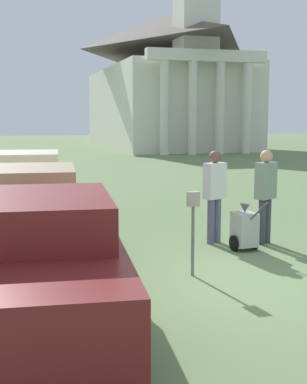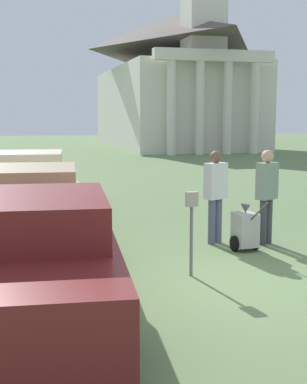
{
  "view_description": "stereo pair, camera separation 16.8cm",
  "coord_description": "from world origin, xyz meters",
  "px_view_note": "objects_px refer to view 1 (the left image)",
  "views": [
    {
      "loc": [
        -2.98,
        -6.86,
        2.4
      ],
      "look_at": [
        -0.58,
        1.92,
        1.1
      ],
      "focal_mm": 50.0,
      "sensor_mm": 36.0,
      "label": 1
    },
    {
      "loc": [
        -2.82,
        -6.9,
        2.4
      ],
      "look_at": [
        -0.58,
        1.92,
        1.1
      ],
      "focal_mm": 50.0,
      "sensor_mm": 36.0,
      "label": 2
    }
  ],
  "objects_px": {
    "parked_car_tan": "(31,210)",
    "church": "(166,74)",
    "parked_car_cream": "(25,184)",
    "person_worker": "(215,191)",
    "parked_car_maroon": "(43,254)",
    "parking_meter": "(193,217)",
    "equipment_cart": "(245,229)",
    "person_supervisor": "(266,190)"
  },
  "relations": [
    {
      "from": "parked_car_tan",
      "to": "church",
      "type": "height_order",
      "value": "church"
    },
    {
      "from": "parked_car_tan",
      "to": "parked_car_cream",
      "type": "height_order",
      "value": "parked_car_cream"
    },
    {
      "from": "person_worker",
      "to": "parked_car_tan",
      "type": "bearing_deg",
      "value": -34.53
    },
    {
      "from": "parked_car_tan",
      "to": "person_worker",
      "type": "bearing_deg",
      "value": -6.1
    },
    {
      "from": "parked_car_maroon",
      "to": "parking_meter",
      "type": "height_order",
      "value": "parked_car_maroon"
    },
    {
      "from": "parked_car_tan",
      "to": "parked_car_cream",
      "type": "relative_size",
      "value": 1.03
    },
    {
      "from": "parked_car_maroon",
      "to": "person_worker",
      "type": "height_order",
      "value": "person_worker"
    },
    {
      "from": "parking_meter",
      "to": "equipment_cart",
      "type": "relative_size",
      "value": 1.29
    },
    {
      "from": "church",
      "to": "parked_car_maroon",
      "type": "bearing_deg",
      "value": -109.08
    },
    {
      "from": "parked_car_cream",
      "to": "equipment_cart",
      "type": "bearing_deg",
      "value": -49.14
    },
    {
      "from": "parked_car_tan",
      "to": "parking_meter",
      "type": "xyz_separation_m",
      "value": [
        2.25,
        -2.55,
        0.22
      ]
    },
    {
      "from": "person_worker",
      "to": "person_supervisor",
      "type": "xyz_separation_m",
      "value": [
        0.9,
        -0.3,
        0.01
      ]
    },
    {
      "from": "parked_car_tan",
      "to": "church",
      "type": "bearing_deg",
      "value": 74.21
    },
    {
      "from": "person_worker",
      "to": "church",
      "type": "relative_size",
      "value": 0.07
    },
    {
      "from": "church",
      "to": "person_supervisor",
      "type": "bearing_deg",
      "value": -103.26
    },
    {
      "from": "person_worker",
      "to": "equipment_cart",
      "type": "height_order",
      "value": "person_worker"
    },
    {
      "from": "parking_meter",
      "to": "person_worker",
      "type": "distance_m",
      "value": 2.18
    },
    {
      "from": "parked_car_maroon",
      "to": "equipment_cart",
      "type": "height_order",
      "value": "parked_car_maroon"
    },
    {
      "from": "parked_car_maroon",
      "to": "parked_car_tan",
      "type": "bearing_deg",
      "value": 95.18
    },
    {
      "from": "parked_car_tan",
      "to": "parked_car_maroon",
      "type": "bearing_deg",
      "value": -84.82
    },
    {
      "from": "parked_car_cream",
      "to": "parking_meter",
      "type": "height_order",
      "value": "parked_car_cream"
    },
    {
      "from": "person_worker",
      "to": "equipment_cart",
      "type": "relative_size",
      "value": 1.77
    },
    {
      "from": "parked_car_cream",
      "to": "church",
      "type": "relative_size",
      "value": 0.2
    },
    {
      "from": "parking_meter",
      "to": "church",
      "type": "xyz_separation_m",
      "value": [
        9.37,
        32.89,
        4.7
      ]
    },
    {
      "from": "parked_car_tan",
      "to": "equipment_cart",
      "type": "height_order",
      "value": "parked_car_tan"
    },
    {
      "from": "equipment_cart",
      "to": "church",
      "type": "relative_size",
      "value": 0.04
    },
    {
      "from": "parked_car_cream",
      "to": "church",
      "type": "bearing_deg",
      "value": 71.52
    },
    {
      "from": "parked_car_maroon",
      "to": "parked_car_tan",
      "type": "height_order",
      "value": "parked_car_tan"
    },
    {
      "from": "parked_car_maroon",
      "to": "person_worker",
      "type": "xyz_separation_m",
      "value": [
        3.35,
        2.61,
        0.33
      ]
    },
    {
      "from": "parked_car_maroon",
      "to": "parked_car_cream",
      "type": "height_order",
      "value": "parked_car_cream"
    },
    {
      "from": "church",
      "to": "equipment_cart",
      "type": "bearing_deg",
      "value": -104.1
    },
    {
      "from": "person_worker",
      "to": "church",
      "type": "height_order",
      "value": "church"
    },
    {
      "from": "person_supervisor",
      "to": "equipment_cart",
      "type": "distance_m",
      "value": 0.92
    },
    {
      "from": "person_supervisor",
      "to": "equipment_cart",
      "type": "relative_size",
      "value": 1.78
    },
    {
      "from": "parking_meter",
      "to": "parked_car_cream",
      "type": "bearing_deg",
      "value": 109.55
    },
    {
      "from": "parking_meter",
      "to": "church",
      "type": "relative_size",
      "value": 0.05
    },
    {
      "from": "parked_car_cream",
      "to": "parking_meter",
      "type": "distance_m",
      "value": 6.74
    },
    {
      "from": "person_worker",
      "to": "equipment_cart",
      "type": "xyz_separation_m",
      "value": [
        0.33,
        -0.65,
        -0.62
      ]
    },
    {
      "from": "person_worker",
      "to": "parked_car_maroon",
      "type": "bearing_deg",
      "value": 14.7
    },
    {
      "from": "parking_meter",
      "to": "person_supervisor",
      "type": "relative_size",
      "value": 0.72
    },
    {
      "from": "parked_car_maroon",
      "to": "parked_car_cream",
      "type": "relative_size",
      "value": 1.12
    },
    {
      "from": "parked_car_maroon",
      "to": "equipment_cart",
      "type": "relative_size",
      "value": 5.42
    }
  ]
}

